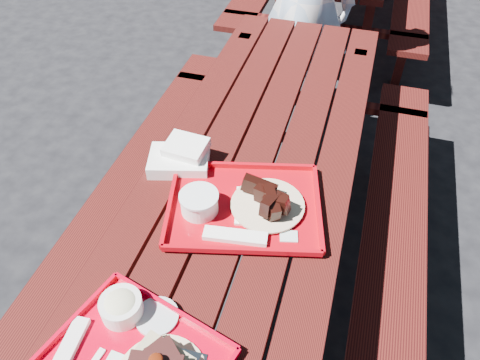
# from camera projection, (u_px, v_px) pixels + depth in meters

# --- Properties ---
(ground) EXTENTS (60.00, 60.00, 0.00)m
(ground) POSITION_uv_depth(u_px,v_px,m) (249.00, 281.00, 2.25)
(ground) COLOR black
(ground) RESTS_ON ground
(picnic_table_near) EXTENTS (1.41, 2.40, 0.75)m
(picnic_table_near) POSITION_uv_depth(u_px,v_px,m) (251.00, 201.00, 1.86)
(picnic_table_near) COLOR #46120D
(picnic_table_near) RESTS_ON ground
(near_tray) EXTENTS (0.51, 0.44, 0.14)m
(near_tray) POSITION_uv_depth(u_px,v_px,m) (138.00, 350.00, 1.18)
(near_tray) COLOR #C20019
(near_tray) RESTS_ON picnic_table_near
(far_tray) EXTENTS (0.58, 0.50, 0.09)m
(far_tray) POSITION_uv_depth(u_px,v_px,m) (241.00, 206.00, 1.55)
(far_tray) COLOR #B10511
(far_tray) RESTS_ON picnic_table_near
(white_cloth) EXTENTS (0.25, 0.21, 0.09)m
(white_cloth) POSITION_uv_depth(u_px,v_px,m) (181.00, 157.00, 1.70)
(white_cloth) COLOR white
(white_cloth) RESTS_ON picnic_table_near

